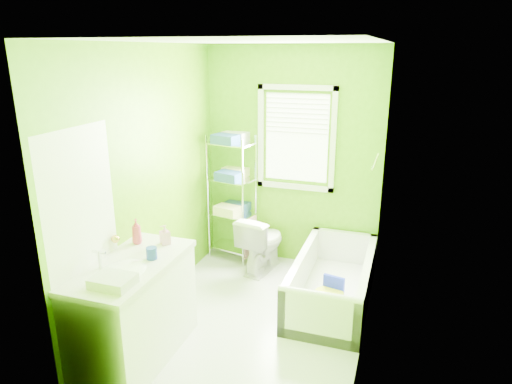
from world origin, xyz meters
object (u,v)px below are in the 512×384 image
(bathtub, at_px, (332,287))
(vanity, at_px, (134,308))
(wire_shelf_unit, at_px, (233,184))
(toilet, at_px, (262,242))

(bathtub, height_order, vanity, vanity)
(vanity, distance_m, wire_shelf_unit, 2.17)
(toilet, relative_size, vanity, 0.59)
(vanity, xyz_separation_m, wire_shelf_unit, (0.07, 2.11, 0.50))
(toilet, bearing_deg, bathtub, 163.97)
(bathtub, bearing_deg, toilet, 153.11)
(vanity, bearing_deg, bathtub, 44.91)
(bathtub, height_order, wire_shelf_unit, wire_shelf_unit)
(wire_shelf_unit, bearing_deg, bathtub, -26.35)
(toilet, height_order, vanity, vanity)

